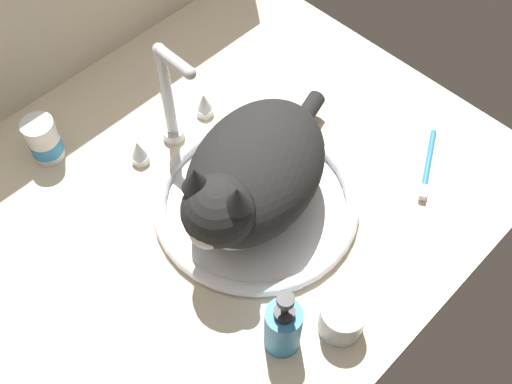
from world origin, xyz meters
The scene contains 8 objects.
countertop centered at (0.00, 0.00, 1.50)cm, with size 100.01×80.61×3.00cm, color beige.
sink_basin centered at (4.70, -6.76, 4.03)cm, with size 35.14×35.14×2.35cm.
faucet centered at (4.70, 13.84, 11.83)cm, with size 18.85×10.23×22.59cm.
cat centered at (2.78, -7.33, 13.57)cm, with size 40.55×27.32×19.78cm.
metal_jar centered at (-1.97, -31.12, 6.15)cm, with size 6.88×6.88×6.27cm.
pill_bottle centered at (-13.80, 27.22, 7.09)cm, with size 5.70×5.70×8.81cm.
soap_pump_bottle centered at (-9.80, -26.47, 8.59)cm, with size 5.38×5.38×15.57cm.
toothbrush centered at (31.63, -22.96, 3.63)cm, with size 14.46×8.43×1.70cm.
Camera 1 is at (-35.79, -46.77, 91.98)cm, focal length 43.36 mm.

